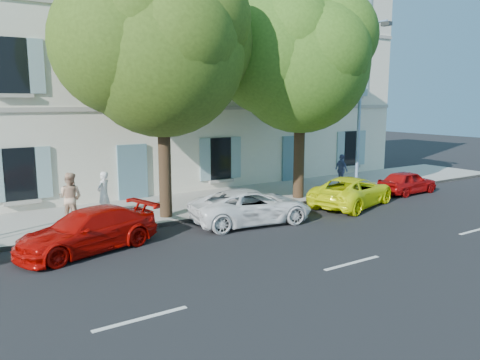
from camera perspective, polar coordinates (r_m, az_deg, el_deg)
ground at (r=16.05m, az=3.09°, el=-6.03°), size 90.00×90.00×0.00m
sidewalk at (r=19.69m, az=-4.57°, el=-2.87°), size 36.00×4.50×0.15m
kerb at (r=17.86m, az=-1.24°, el=-4.13°), size 36.00×0.16×0.16m
building at (r=24.49m, az=-11.39°, el=13.37°), size 28.00×7.00×12.00m
car_red_coupe at (r=14.36m, az=-18.06°, el=-5.87°), size 4.51×2.71×1.22m
car_white_coupe at (r=16.70m, az=1.41°, el=-3.23°), size 4.67×2.65×1.23m
car_yellow_supercar at (r=19.95m, az=13.51°, el=-1.36°), size 4.84×3.29×1.23m
car_red_hatchback at (r=23.36m, az=19.72°, el=-0.24°), size 3.27×1.42×1.10m
tree_left at (r=16.98m, az=-9.52°, el=14.88°), size 5.78×5.78×8.96m
tree_right at (r=20.31m, az=7.43°, el=13.73°), size 5.72×5.72×8.82m
street_lamp at (r=22.35m, az=14.68°, el=9.64°), size 0.27×1.62×7.59m
pedestrian_a at (r=17.86m, az=-16.28°, el=-1.60°), size 0.71×0.67×1.64m
pedestrian_b at (r=17.14m, az=-20.00°, el=-2.05°), size 1.09×1.07×1.76m
pedestrian_c at (r=23.77m, az=12.27°, el=1.21°), size 0.52×0.97×1.57m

